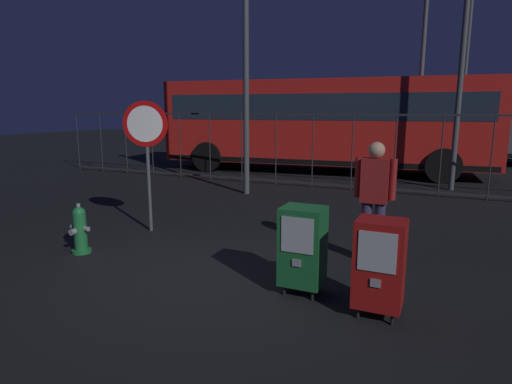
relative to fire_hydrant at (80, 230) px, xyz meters
The scene contains 13 objects.
ground_plane 2.05m from the fire_hydrant, ahead, with size 60.00×60.00×0.00m, color black.
fire_hydrant is the anchor object (origin of this frame).
newspaper_box_primary 4.32m from the fire_hydrant, ahead, with size 0.48×0.42×1.02m.
newspaper_box_secondary 3.44m from the fire_hydrant, ahead, with size 0.48×0.42×1.02m.
stop_sign 1.87m from the fire_hydrant, 81.93° to the left, with size 0.71×0.31×2.23m.
pedestrian 4.25m from the fire_hydrant, 19.02° to the left, with size 0.55×0.22×1.67m.
fence_barrier 6.98m from the fire_hydrant, 73.09° to the left, with size 18.03×0.04×2.00m.
bus_near 9.79m from the fire_hydrant, 84.51° to the left, with size 10.70×3.60×3.00m.
bus_far 15.14m from the fire_hydrant, 71.03° to the left, with size 10.69×3.54×3.00m.
street_light_near_left 6.27m from the fire_hydrant, 86.96° to the left, with size 0.32×0.32×6.87m.
street_light_near_right 15.37m from the fire_hydrant, 69.90° to the left, with size 0.32×0.32×6.91m.
street_light_far_left 9.89m from the fire_hydrant, 57.49° to the left, with size 0.32×0.32×6.78m.
street_light_far_right 12.10m from the fire_hydrant, 70.55° to the left, with size 0.32×0.32×7.45m.
Camera 1 is at (2.86, -4.45, 2.10)m, focal length 30.29 mm.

